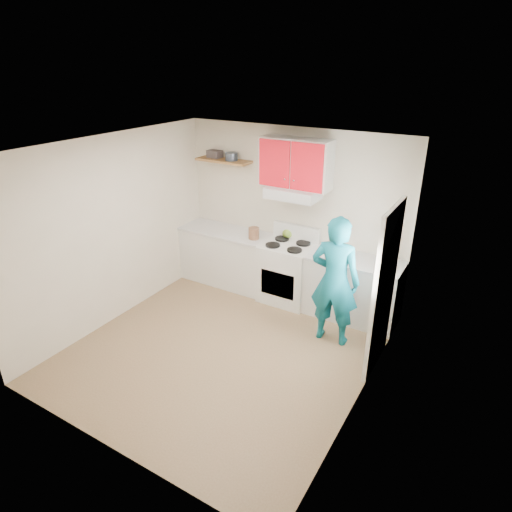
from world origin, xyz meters
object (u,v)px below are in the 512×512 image
Objects in this scene: stove at (287,273)px; tin at (231,156)px; crock at (254,234)px; person at (335,281)px; kettle at (288,233)px.

tin is at bearing 170.85° from stove.
tin is 1.24m from crock.
person reaches higher than stove.
crock is at bearing -25.71° from person.
crock is at bearing -126.53° from kettle.
stove is 4.60× the size of crock.
person is (1.58, -0.62, -0.12)m from crock.
stove is 1.27m from person.
person is at bearing -21.69° from tin.
kettle is 1.47m from person.
tin is 1.12× the size of kettle.
crock is (0.53, -0.22, -1.10)m from tin.
kettle is at bearing 118.32° from stove.
tin is (-1.10, 0.18, 1.64)m from stove.
person is (2.11, -0.84, -1.22)m from tin.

